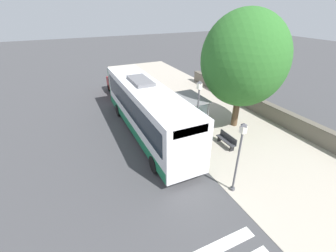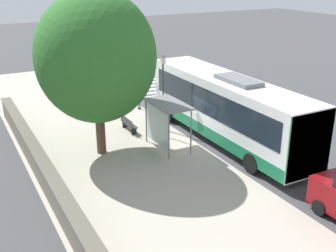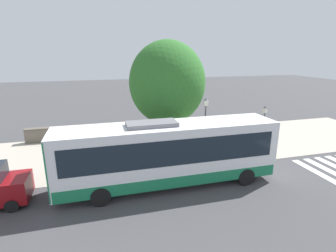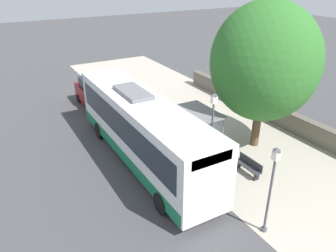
# 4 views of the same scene
# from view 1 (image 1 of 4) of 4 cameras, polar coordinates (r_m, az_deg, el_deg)

# --- Properties ---
(ground_plane) EXTENTS (120.00, 120.00, 0.00)m
(ground_plane) POSITION_cam_1_polar(r_m,az_deg,el_deg) (17.10, -0.05, -1.06)
(ground_plane) COLOR #424244
(ground_plane) RESTS_ON ground
(sidewalk_plaza) EXTENTS (9.00, 44.00, 0.02)m
(sidewalk_plaza) POSITION_cam_1_polar(r_m,az_deg,el_deg) (19.21, 12.21, 1.79)
(sidewalk_plaza) COLOR #ADA393
(sidewalk_plaza) RESTS_ON ground
(stone_wall) EXTENTS (0.60, 20.00, 1.24)m
(stone_wall) POSITION_cam_1_polar(r_m,az_deg,el_deg) (21.52, 21.15, 5.22)
(stone_wall) COLOR #6B6356
(stone_wall) RESTS_ON ground
(bus) EXTENTS (2.62, 12.33, 3.85)m
(bus) POSITION_cam_1_polar(r_m,az_deg,el_deg) (15.95, -5.60, 4.50)
(bus) COLOR white
(bus) RESTS_ON ground
(bus_shelter) EXTENTS (1.59, 2.93, 2.55)m
(bus_shelter) POSITION_cam_1_polar(r_m,az_deg,el_deg) (16.70, 6.36, 5.98)
(bus_shelter) COLOR slate
(bus_shelter) RESTS_ON ground
(pedestrian) EXTENTS (0.34, 0.23, 1.74)m
(pedestrian) POSITION_cam_1_polar(r_m,az_deg,el_deg) (13.28, 8.12, -5.71)
(pedestrian) COLOR #2D3347
(pedestrian) RESTS_ON ground
(bench) EXTENTS (0.40, 1.66, 0.88)m
(bench) POSITION_cam_1_polar(r_m,az_deg,el_deg) (15.49, 14.66, -3.45)
(bench) COLOR #333338
(bench) RESTS_ON ground
(street_lamp_near) EXTENTS (0.28, 0.28, 3.90)m
(street_lamp_near) POSITION_cam_1_polar(r_m,az_deg,el_deg) (11.05, 17.57, -6.53)
(street_lamp_near) COLOR #4C4C51
(street_lamp_near) RESTS_ON ground
(street_lamp_far) EXTENTS (0.28, 0.28, 4.56)m
(street_lamp_far) POSITION_cam_1_polar(r_m,az_deg,el_deg) (13.96, 7.58, 3.98)
(street_lamp_far) COLOR #4C4C51
(street_lamp_far) RESTS_ON ground
(shade_tree) EXTENTS (5.93, 5.93, 8.37)m
(shade_tree) POSITION_cam_1_polar(r_m,az_deg,el_deg) (16.91, 18.72, 15.68)
(shade_tree) COLOR brown
(shade_tree) RESTS_ON ground
(parked_car_behind_bus) EXTENTS (1.89, 3.97, 2.13)m
(parked_car_behind_bus) POSITION_cam_1_polar(r_m,az_deg,el_deg) (24.73, -12.44, 10.36)
(parked_car_behind_bus) COLOR maroon
(parked_car_behind_bus) RESTS_ON ground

